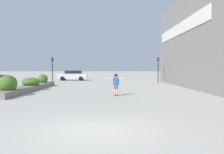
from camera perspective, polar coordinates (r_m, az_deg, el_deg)
The scene contains 8 objects.
ground_plane at distance 7.81m, azimuth -3.92°, elevation -12.11°, with size 300.00×300.00×0.00m, color #ADA89E.
building_wall_right at distance 19.99m, azimuth 22.45°, elevation 9.57°, with size 0.67×36.13×9.17m.
planter_box at distance 22.42m, azimuth -18.59°, elevation -1.86°, with size 1.55×13.50×1.45m.
skateboard at distance 17.25m, azimuth 0.90°, elevation -4.12°, with size 0.35×0.60×0.09m.
skateboarder at distance 17.18m, azimuth 0.90°, elevation -1.14°, with size 1.29×0.54×1.44m.
car_center_left at distance 39.95m, azimuth -8.98°, elevation 0.41°, with size 4.63×1.85×1.58m.
traffic_light_left at distance 32.68m, azimuth -13.50°, elevation 2.54°, with size 0.28×0.30×3.28m.
traffic_light_right at distance 32.65m, azimuth 10.51°, elevation 2.56°, with size 0.28×0.30×3.29m.
Camera 1 is at (0.45, -7.56, 1.90)m, focal length 40.00 mm.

